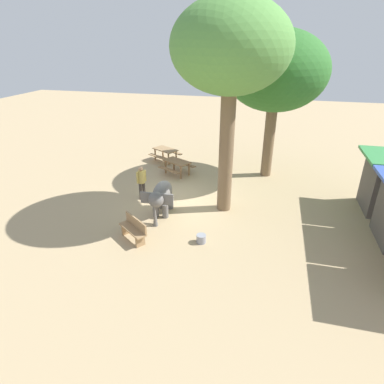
% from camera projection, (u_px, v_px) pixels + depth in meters
% --- Properties ---
extents(ground_plane, '(60.00, 60.00, 0.00)m').
position_uv_depth(ground_plane, '(177.00, 200.00, 15.13)').
color(ground_plane, tan).
extents(elephant, '(2.02, 1.36, 1.40)m').
position_uv_depth(elephant, '(161.00, 196.00, 13.47)').
color(elephant, slate).
rests_on(elephant, ground_plane).
extents(person_handler, '(0.43, 0.34, 1.62)m').
position_uv_depth(person_handler, '(142.00, 180.00, 14.83)').
color(person_handler, '#3F3833').
rests_on(person_handler, ground_plane).
extents(shade_tree_main, '(5.46, 5.01, 7.38)m').
position_uv_depth(shade_tree_main, '(276.00, 72.00, 15.60)').
color(shade_tree_main, brown).
rests_on(shade_tree_main, ground_plane).
extents(shade_tree_secondary, '(4.84, 4.43, 8.31)m').
position_uv_depth(shade_tree_secondary, '(231.00, 50.00, 11.57)').
color(shade_tree_secondary, brown).
rests_on(shade_tree_secondary, ground_plane).
extents(wooden_bench, '(1.16, 1.36, 0.88)m').
position_uv_depth(wooden_bench, '(134.00, 228.00, 11.94)').
color(wooden_bench, '#9E7A51').
rests_on(wooden_bench, ground_plane).
extents(picnic_table_near, '(2.02, 2.03, 0.78)m').
position_uv_depth(picnic_table_near, '(165.00, 152.00, 19.67)').
color(picnic_table_near, '#9E7A51').
rests_on(picnic_table_near, ground_plane).
extents(picnic_table_far, '(2.02, 2.03, 0.78)m').
position_uv_depth(picnic_table_far, '(177.00, 164.00, 17.74)').
color(picnic_table_far, olive).
rests_on(picnic_table_far, ground_plane).
extents(feed_bucket, '(0.36, 0.36, 0.32)m').
position_uv_depth(feed_bucket, '(201.00, 239.00, 11.88)').
color(feed_bucket, gray).
rests_on(feed_bucket, ground_plane).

